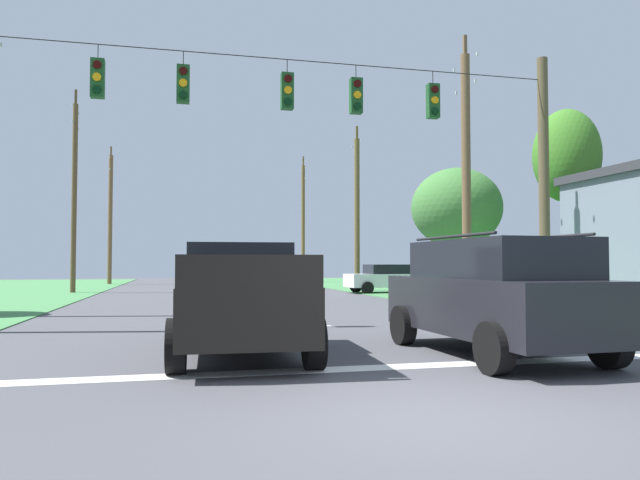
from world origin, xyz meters
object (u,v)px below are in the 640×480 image
object	(u,v)px
suv_black	(494,294)
distant_car_crossing_white	(386,278)
utility_pole_distant_left	(110,216)
pickup_truck	(240,298)
utility_pole_mid_right	(466,174)
overhead_signal_span	(287,159)
utility_pole_distant_right	(74,191)
tree_roadside_right	(567,157)
utility_pole_near_left	(303,220)
tree_roadside_left	(457,208)
utility_pole_far_right	(357,212)

from	to	relation	value
suv_black	distant_car_crossing_white	world-z (taller)	suv_black
distant_car_crossing_white	utility_pole_distant_left	size ratio (longest dim) A/B	0.42
pickup_truck	distant_car_crossing_white	size ratio (longest dim) A/B	1.25
distant_car_crossing_white	utility_pole_mid_right	bearing A→B (deg)	-94.79
overhead_signal_span	utility_pole_distant_right	xyz separation A→B (m)	(-8.23, 18.81, 1.16)
utility_pole_distant_left	tree_roadside_right	distance (m)	33.49
utility_pole_near_left	tree_roadside_left	distance (m)	25.02
overhead_signal_span	tree_roadside_right	xyz separation A→B (m)	(11.94, 5.04, 1.41)
overhead_signal_span	utility_pole_distant_left	bearing A→B (deg)	103.71
utility_pole_mid_right	utility_pole_near_left	bearing A→B (deg)	89.72
utility_pole_distant_right	utility_pole_distant_left	world-z (taller)	utility_pole_distant_right
pickup_truck	distant_car_crossing_white	distance (m)	21.74
utility_pole_distant_right	tree_roadside_right	xyz separation A→B (m)	(20.17, -13.78, 0.26)
pickup_truck	utility_pole_far_right	world-z (taller)	utility_pole_far_right
overhead_signal_span	suv_black	size ratio (longest dim) A/B	3.12
utility_pole_distant_right	tree_roadside_left	size ratio (longest dim) A/B	1.93
overhead_signal_span	utility_pole_mid_right	world-z (taller)	utility_pole_mid_right
utility_pole_mid_right	utility_pole_near_left	world-z (taller)	utility_pole_near_left
utility_pole_distant_right	tree_roadside_right	distance (m)	24.43
overhead_signal_span	utility_pole_distant_right	bearing A→B (deg)	113.62
distant_car_crossing_white	utility_pole_near_left	distance (m)	18.79
utility_pole_far_right	tree_roadside_right	xyz separation A→B (m)	(4.74, -12.43, 1.17)
tree_roadside_right	overhead_signal_span	bearing A→B (deg)	-157.14
utility_pole_far_right	utility_pole_distant_left	size ratio (longest dim) A/B	0.91
overhead_signal_span	distant_car_crossing_white	world-z (taller)	overhead_signal_span
pickup_truck	tree_roadside_right	bearing A→B (deg)	34.79
utility_pole_near_left	pickup_truck	bearing A→B (deg)	-103.37
overhead_signal_span	utility_pole_distant_left	distance (m)	33.01
utility_pole_mid_right	utility_pole_distant_right	world-z (taller)	utility_pole_distant_right
utility_pole_near_left	tree_roadside_right	bearing A→B (deg)	-80.71
suv_black	utility_pole_near_left	distance (m)	39.56
overhead_signal_span	tree_roadside_left	xyz separation A→B (m)	(8.91, 8.35, -0.34)
distant_car_crossing_white	utility_pole_far_right	xyz separation A→B (m)	(-0.89, 2.43, 3.75)
utility_pole_near_left	tree_roadside_left	xyz separation A→B (m)	(1.58, -24.94, -1.22)
utility_pole_distant_left	utility_pole_distant_right	bearing A→B (deg)	-91.74
utility_pole_distant_left	tree_roadside_left	distance (m)	29.04
pickup_truck	utility_pole_mid_right	bearing A→B (deg)	43.94
distant_car_crossing_white	utility_pole_near_left	size ratio (longest dim) A/B	0.42
utility_pole_mid_right	utility_pole_far_right	xyz separation A→B (m)	(0.02, 13.37, -0.21)
utility_pole_near_left	utility_pole_distant_left	bearing A→B (deg)	-175.34
tree_roadside_right	suv_black	bearing A→B (deg)	-130.89
utility_pole_distant_right	tree_roadside_left	bearing A→B (deg)	-31.41
utility_pole_near_left	tree_roadside_right	distance (m)	28.64
suv_black	utility_pole_mid_right	size ratio (longest dim) A/B	0.50
tree_roadside_right	utility_pole_mid_right	bearing A→B (deg)	-168.85
distant_car_crossing_white	tree_roadside_right	world-z (taller)	tree_roadside_right
utility_pole_mid_right	utility_pole_distant_left	bearing A→B (deg)	118.22
utility_pole_near_left	utility_pole_distant_right	bearing A→B (deg)	-137.04
tree_roadside_left	overhead_signal_span	bearing A→B (deg)	-136.84
suv_black	tree_roadside_left	size ratio (longest dim) A/B	0.85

